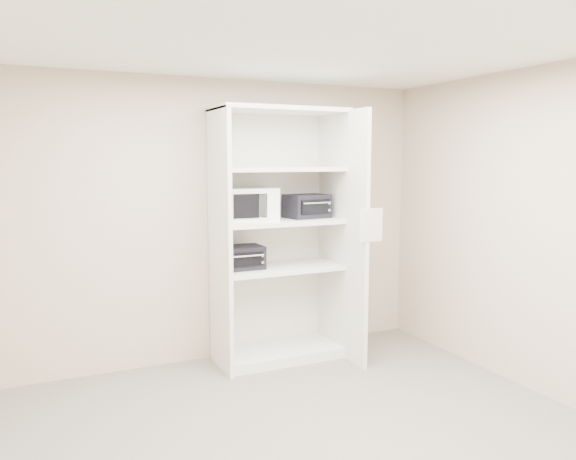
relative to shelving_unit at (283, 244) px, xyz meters
name	(u,v)px	position (x,y,z in m)	size (l,w,h in m)	color
floor	(298,452)	(-0.67, -1.70, -1.13)	(4.50, 4.00, 0.01)	slate
ceiling	(299,34)	(-0.67, -1.70, 1.57)	(4.50, 4.00, 0.01)	white
wall_back	(207,222)	(-0.67, 0.30, 0.22)	(4.50, 0.02, 2.70)	#CCB397
wall_front	(576,348)	(-0.67, -3.70, 0.22)	(4.50, 0.02, 2.70)	#CCB397
wall_right	(550,233)	(1.58, -1.70, 0.22)	(0.02, 4.00, 2.70)	#CCB397
shelving_unit	(283,244)	(0.00, 0.00, 0.00)	(1.24, 0.92, 2.42)	silver
microwave	(247,204)	(-0.35, 0.05, 0.39)	(0.51, 0.39, 0.31)	white
toaster_oven_upper	(307,206)	(0.27, 0.04, 0.35)	(0.40, 0.30, 0.23)	black
toaster_oven_lower	(242,257)	(-0.42, 0.02, -0.10)	(0.39, 0.29, 0.21)	black
paper_sign	(371,225)	(0.59, -0.63, 0.22)	(0.23, 0.01, 0.29)	white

